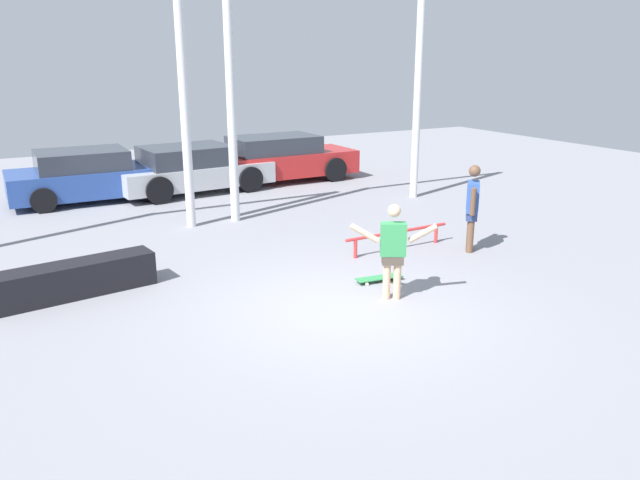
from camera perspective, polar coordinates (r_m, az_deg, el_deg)
name	(u,v)px	position (r m, az deg, el deg)	size (l,w,h in m)	color
ground_plane	(342,309)	(9.42, 2.04, -6.32)	(36.00, 36.00, 0.00)	gray
skateboarder	(393,248)	(9.58, 6.69, -0.70)	(1.20, 0.75, 1.51)	#DBAD89
skateboard	(379,278)	(10.53, 5.43, -3.47)	(0.84, 0.32, 0.08)	#338C4C
grind_box	(76,279)	(10.56, -21.41, -3.34)	(2.44, 0.53, 0.54)	black
grind_rail	(397,235)	(12.17, 7.10, 0.50)	(2.38, 0.12, 0.40)	red
canopy_support_left	(50,67)	(13.15, -23.47, 14.33)	(5.27, 0.20, 5.66)	silver
canopy_support_right	(332,64)	(15.09, 1.10, 15.78)	(5.27, 0.20, 5.66)	silver
parked_car_blue	(88,176)	(17.30, -20.44, 5.50)	(4.00, 2.02, 1.32)	#284793
parked_car_silver	(191,169)	(17.59, -11.71, 6.35)	(4.31, 2.27, 1.28)	#B7BABF
parked_car_red	(278,159)	(18.76, -3.83, 7.40)	(4.57, 1.94, 1.36)	red
bystander	(472,205)	(12.22, 13.75, 3.12)	(0.58, 0.65, 1.68)	brown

